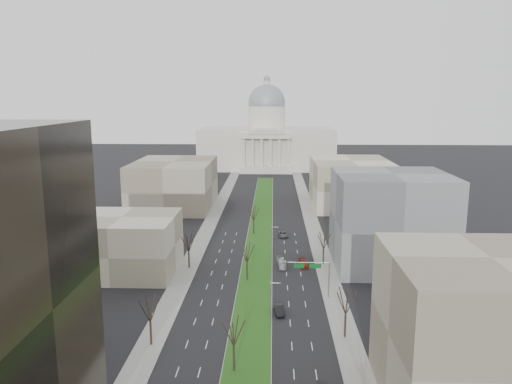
% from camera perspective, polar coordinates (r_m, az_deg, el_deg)
% --- Properties ---
extents(ground, '(600.00, 600.00, 0.00)m').
position_cam_1_polar(ground, '(158.26, 0.46, -4.87)').
color(ground, black).
rests_on(ground, ground).
extents(median, '(8.00, 222.03, 0.20)m').
position_cam_1_polar(median, '(157.26, 0.45, -4.93)').
color(median, '#999993').
rests_on(median, ground).
extents(sidewalk_left, '(5.00, 330.00, 0.15)m').
position_cam_1_polar(sidewalk_left, '(136.01, -7.28, -7.59)').
color(sidewalk_left, gray).
rests_on(sidewalk_left, ground).
extents(sidewalk_right, '(5.00, 330.00, 0.15)m').
position_cam_1_polar(sidewalk_right, '(134.98, 7.69, -7.75)').
color(sidewalk_right, gray).
rests_on(sidewalk_right, ground).
extents(capitol, '(80.00, 46.00, 55.00)m').
position_cam_1_polar(capitol, '(303.04, 1.22, 5.85)').
color(capitol, beige).
rests_on(capitol, ground).
extents(building_beige_left, '(26.00, 22.00, 14.00)m').
position_cam_1_polar(building_beige_left, '(128.11, -14.97, -5.81)').
color(building_beige_left, tan).
rests_on(building_beige_left, ground).
extents(building_tan_right, '(26.00, 24.00, 22.00)m').
position_cam_1_polar(building_tan_right, '(77.42, 24.61, -14.58)').
color(building_tan_right, gray).
rests_on(building_tan_right, ground).
extents(building_grey_right, '(28.00, 26.00, 24.00)m').
position_cam_1_polar(building_grey_right, '(131.53, 15.13, -3.12)').
color(building_grey_right, slate).
rests_on(building_grey_right, ground).
extents(building_far_left, '(30.00, 40.00, 18.00)m').
position_cam_1_polar(building_far_left, '(199.09, -9.35, 0.92)').
color(building_far_left, gray).
rests_on(building_far_left, ground).
extents(building_far_right, '(30.00, 40.00, 18.00)m').
position_cam_1_polar(building_far_right, '(202.55, 10.76, 1.04)').
color(building_far_right, tan).
rests_on(building_far_right, ground).
extents(tree_left_mid, '(5.40, 5.40, 9.72)m').
position_cam_1_polar(tree_left_mid, '(90.48, -12.05, -12.81)').
color(tree_left_mid, black).
rests_on(tree_left_mid, ground).
extents(tree_left_far, '(5.28, 5.28, 9.50)m').
position_cam_1_polar(tree_left_far, '(127.35, -7.73, -5.70)').
color(tree_left_far, black).
rests_on(tree_left_far, ground).
extents(tree_right_mid, '(5.52, 5.52, 9.94)m').
position_cam_1_polar(tree_right_mid, '(92.51, 10.25, -12.09)').
color(tree_right_mid, black).
rests_on(tree_right_mid, ground).
extents(tree_right_far, '(5.04, 5.04, 9.07)m').
position_cam_1_polar(tree_right_far, '(130.17, 7.75, -5.48)').
color(tree_right_far, black).
rests_on(tree_right_far, ground).
extents(tree_median_a, '(5.40, 5.40, 9.72)m').
position_cam_1_polar(tree_median_a, '(80.95, -2.57, -15.53)').
color(tree_median_a, black).
rests_on(tree_median_a, ground).
extents(tree_median_b, '(5.40, 5.40, 9.72)m').
position_cam_1_polar(tree_median_b, '(118.04, -1.04, -6.86)').
color(tree_median_b, black).
rests_on(tree_median_b, ground).
extents(tree_median_c, '(5.40, 5.40, 9.72)m').
position_cam_1_polar(tree_median_c, '(156.57, -0.27, -2.39)').
color(tree_median_c, black).
rests_on(tree_median_c, ground).
extents(streetlamp_median_b, '(1.90, 0.20, 9.16)m').
position_cam_1_polar(streetlamp_median_b, '(95.25, 1.71, -12.75)').
color(streetlamp_median_b, gray).
rests_on(streetlamp_median_b, ground).
extents(streetlamp_median_c, '(1.90, 0.20, 9.16)m').
position_cam_1_polar(streetlamp_median_c, '(132.86, 1.80, -5.81)').
color(streetlamp_median_c, gray).
rests_on(streetlamp_median_c, ground).
extents(mast_arm_signs, '(9.12, 0.24, 8.09)m').
position_cam_1_polar(mast_arm_signs, '(109.15, 6.93, -8.94)').
color(mast_arm_signs, gray).
rests_on(mast_arm_signs, ground).
extents(car_black, '(2.29, 5.20, 1.66)m').
position_cam_1_polar(car_black, '(102.93, 2.65, -13.31)').
color(car_black, black).
rests_on(car_black, ground).
extents(car_red, '(2.79, 5.61, 1.57)m').
position_cam_1_polar(car_red, '(129.99, 5.45, -8.11)').
color(car_red, maroon).
rests_on(car_red, ground).
extents(car_grey_far, '(2.80, 5.69, 1.55)m').
position_cam_1_polar(car_grey_far, '(155.81, 3.11, -4.84)').
color(car_grey_far, '#474B4E').
rests_on(car_grey_far, ground).
extents(box_van, '(2.32, 7.18, 1.97)m').
position_cam_1_polar(box_van, '(129.32, 2.92, -8.08)').
color(box_van, beige).
rests_on(box_van, ground).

